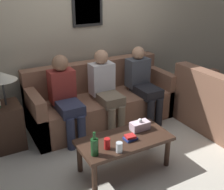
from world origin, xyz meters
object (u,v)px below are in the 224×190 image
at_px(couch_main, 101,102).
at_px(coffee_table, 124,143).
at_px(drinking_glass, 119,147).
at_px(person_right, 143,82).
at_px(wine_bottle, 95,146).
at_px(person_left, 65,95).
at_px(person_middle, 106,87).

distance_m(couch_main, coffee_table, 1.24).
xyz_separation_m(coffee_table, drinking_glass, (-0.18, -0.20, 0.11)).
bearing_deg(drinking_glass, person_right, 47.07).
relative_size(couch_main, wine_bottle, 8.33).
distance_m(coffee_table, person_left, 1.10).
bearing_deg(drinking_glass, wine_bottle, 162.77).
bearing_deg(wine_bottle, person_right, 39.49).
distance_m(drinking_glass, person_left, 1.23).
distance_m(drinking_glass, person_middle, 1.30).
xyz_separation_m(coffee_table, person_middle, (0.29, 1.00, 0.28)).
distance_m(couch_main, drinking_glass, 1.49).
bearing_deg(person_left, drinking_glass, -83.83).
bearing_deg(couch_main, drinking_glass, -109.53).
height_order(person_left, person_middle, same).
bearing_deg(couch_main, coffee_table, -104.58).
relative_size(drinking_glass, person_right, 0.10).
bearing_deg(couch_main, person_left, -163.01).
bearing_deg(wine_bottle, person_left, 84.26).
bearing_deg(coffee_table, wine_bottle, -164.06).
height_order(couch_main, person_left, person_left).
relative_size(coffee_table, person_left, 0.93).
distance_m(couch_main, wine_bottle, 1.53).
height_order(wine_bottle, person_middle, person_middle).
distance_m(couch_main, person_middle, 0.37).
xyz_separation_m(drinking_glass, person_middle, (0.47, 1.20, 0.17)).
distance_m(drinking_glass, person_right, 1.63).
bearing_deg(person_middle, person_left, 179.30).
distance_m(person_left, person_right, 1.23).
relative_size(couch_main, coffee_table, 2.06).
relative_size(couch_main, drinking_glass, 19.66).
relative_size(drinking_glass, person_left, 0.10).
bearing_deg(person_right, person_middle, 178.70).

